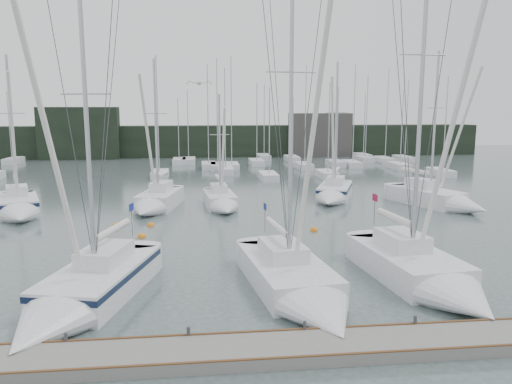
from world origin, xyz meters
TOP-DOWN VIEW (x-y plane):
  - ground at (0.00, 0.00)m, footprint 160.00×160.00m
  - dock at (0.00, -5.00)m, footprint 24.00×2.00m
  - far_treeline at (0.00, 62.00)m, footprint 90.00×4.00m
  - far_building_left at (-20.00, 60.00)m, footprint 12.00×3.00m
  - far_building_right at (18.00, 60.00)m, footprint 10.00×3.00m
  - mast_forest at (6.48, 45.26)m, footprint 58.62×27.51m
  - sailboat_near_left at (-6.35, -0.57)m, footprint 5.40×10.44m
  - sailboat_near_center at (2.58, -0.70)m, footprint 4.37×10.58m
  - sailboat_near_right at (8.44, -0.08)m, footprint 4.25×10.16m
  - sailboat_mid_a at (-14.86, 17.69)m, footprint 5.20×8.13m
  - sailboat_mid_b at (-5.11, 18.87)m, footprint 4.14×8.32m
  - sailboat_mid_c at (0.15, 18.75)m, footprint 2.88×7.15m
  - sailboat_mid_d at (9.83, 21.29)m, footprint 5.31×8.19m
  - sailboat_mid_e at (17.78, 17.35)m, footprint 5.94×9.31m
  - buoy_a at (-5.20, 10.73)m, footprint 0.54×0.54m
  - buoy_b at (5.85, 11.17)m, footprint 0.52×0.52m
  - buoy_c at (-7.20, 13.58)m, footprint 0.65×0.65m
  - seagull at (-1.48, 1.30)m, footprint 0.99×0.44m
  - buoy_d at (-4.93, 13.74)m, footprint 0.51×0.51m

SIDE VIEW (x-z plane):
  - ground at x=0.00m, z-range 0.00..0.00m
  - buoy_a at x=-5.20m, z-range -0.27..0.27m
  - buoy_b at x=5.85m, z-range -0.26..0.26m
  - buoy_c at x=-7.20m, z-range -0.32..0.32m
  - buoy_d at x=-4.93m, z-range -0.26..0.26m
  - dock at x=0.00m, z-range 0.00..0.40m
  - mast_forest at x=6.48m, z-range -6.69..7.65m
  - sailboat_mid_c at x=0.15m, z-range -4.33..5.38m
  - sailboat_near_center at x=2.58m, z-range -7.50..8.59m
  - sailboat_mid_d at x=9.83m, z-range -5.71..6.90m
  - sailboat_mid_b at x=-5.11m, z-range -5.66..6.86m
  - sailboat_near_left at x=-6.35m, z-range -6.60..7.82m
  - sailboat_near_right at x=8.44m, z-range -8.07..9.30m
  - sailboat_mid_e at x=17.78m, z-range -5.99..7.24m
  - sailboat_mid_a at x=-14.86m, z-range -5.64..6.95m
  - far_treeline at x=0.00m, z-range 0.00..5.00m
  - far_building_right at x=18.00m, z-range 0.00..7.00m
  - far_building_left at x=-20.00m, z-range 0.00..8.00m
  - seagull at x=-1.48m, z-range 8.91..9.11m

